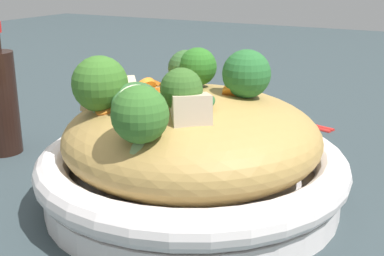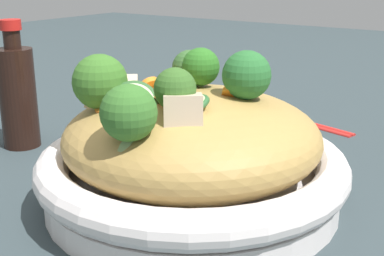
% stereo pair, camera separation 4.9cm
% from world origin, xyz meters
% --- Properties ---
extents(ground_plane, '(3.00, 3.00, 0.00)m').
position_xyz_m(ground_plane, '(0.00, 0.00, 0.00)').
color(ground_plane, '#303C40').
extents(serving_bowl, '(0.30, 0.30, 0.06)m').
position_xyz_m(serving_bowl, '(0.00, 0.00, 0.03)').
color(serving_bowl, white).
rests_on(serving_bowl, ground_plane).
extents(noodle_heap, '(0.24, 0.24, 0.09)m').
position_xyz_m(noodle_heap, '(-0.00, -0.00, 0.07)').
color(noodle_heap, '#AE8948').
rests_on(noodle_heap, serving_bowl).
extents(broccoli_florets, '(0.16, 0.18, 0.07)m').
position_xyz_m(broccoli_florets, '(-0.01, -0.03, 0.12)').
color(broccoli_florets, '#8EB777').
rests_on(broccoli_florets, serving_bowl).
extents(carrot_coins, '(0.13, 0.13, 0.03)m').
position_xyz_m(carrot_coins, '(-0.03, -0.01, 0.11)').
color(carrot_coins, orange).
rests_on(carrot_coins, serving_bowl).
extents(zucchini_slices, '(0.10, 0.07, 0.04)m').
position_xyz_m(zucchini_slices, '(-0.01, -0.05, 0.11)').
color(zucchini_slices, beige).
rests_on(zucchini_slices, serving_bowl).
extents(chicken_chunks, '(0.16, 0.07, 0.04)m').
position_xyz_m(chicken_chunks, '(-0.03, -0.04, 0.11)').
color(chicken_chunks, beige).
rests_on(chicken_chunks, serving_bowl).
extents(soy_sauce_bottle, '(0.05, 0.05, 0.16)m').
position_xyz_m(soy_sauce_bottle, '(-0.27, 0.01, 0.07)').
color(soy_sauce_bottle, black).
rests_on(soy_sauce_bottle, ground_plane).
extents(chopsticks_pair, '(0.21, 0.07, 0.01)m').
position_xyz_m(chopsticks_pair, '(-0.04, 0.31, 0.00)').
color(chopsticks_pair, red).
rests_on(chopsticks_pair, ground_plane).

